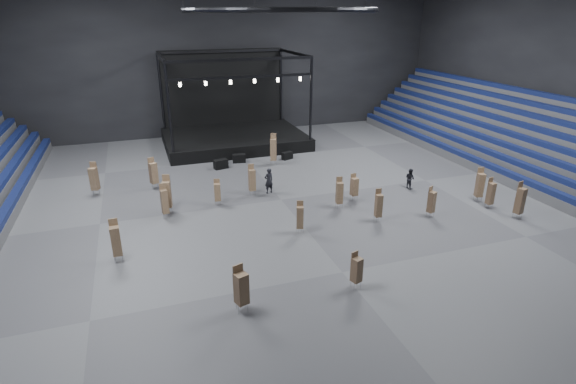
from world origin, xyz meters
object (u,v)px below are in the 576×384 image
object	(u,v)px
chair_stack_9	(164,201)
chair_stack_13	(300,217)
chair_stack_5	(167,194)
man_center	(269,181)
flight_case_right	(287,156)
chair_stack_6	(241,288)
stage	(233,130)
chair_stack_3	(252,179)
chair_stack_15	(273,149)
chair_stack_8	(431,201)
flight_case_left	(221,164)
chair_stack_4	(491,193)
chair_stack_10	(116,240)
chair_stack_0	(480,184)
chair_stack_7	(153,172)
chair_stack_14	(339,192)
chair_stack_17	(94,178)
chair_stack_1	(217,192)
chair_stack_16	(520,200)
chair_stack_11	(357,269)
flight_case_mid	(239,158)
crew_member	(410,178)
chair_stack_12	(354,186)

from	to	relation	value
chair_stack_9	chair_stack_13	bearing A→B (deg)	-43.12
chair_stack_5	man_center	bearing A→B (deg)	22.21
flight_case_right	chair_stack_9	size ratio (longest dim) A/B	0.42
chair_stack_6	stage	bearing A→B (deg)	59.16
chair_stack_3	chair_stack_15	size ratio (longest dim) A/B	0.84
chair_stack_8	chair_stack_15	xyz separation A→B (m)	(-6.72, 14.07, 0.34)
flight_case_left	chair_stack_4	bearing A→B (deg)	-42.29
chair_stack_5	chair_stack_10	size ratio (longest dim) A/B	1.07
chair_stack_0	chair_stack_6	bearing A→B (deg)	-145.06
chair_stack_8	chair_stack_7	bearing A→B (deg)	123.89
chair_stack_6	chair_stack_15	size ratio (longest dim) A/B	0.83
flight_case_right	chair_stack_0	xyz separation A→B (m)	(9.91, -14.09, 0.98)
chair_stack_14	chair_stack_17	distance (m)	18.29
stage	flight_case_left	distance (m)	8.30
chair_stack_3	chair_stack_8	bearing A→B (deg)	-38.14
chair_stack_4	chair_stack_10	bearing A→B (deg)	170.24
flight_case_right	chair_stack_1	xyz separation A→B (m)	(-8.18, -8.60, 0.70)
chair_stack_0	chair_stack_16	world-z (taller)	chair_stack_16
flight_case_right	chair_stack_11	distance (m)	21.44
chair_stack_11	chair_stack_17	world-z (taller)	chair_stack_17
chair_stack_13	chair_stack_1	bearing A→B (deg)	142.81
flight_case_left	chair_stack_14	xyz separation A→B (m)	(6.23, -11.22, 0.79)
chair_stack_5	chair_stack_14	size ratio (longest dim) A/B	1.19
flight_case_right	chair_stack_4	world-z (taller)	chair_stack_4
flight_case_mid	chair_stack_17	xyz separation A→B (m)	(-12.04, -4.18, 0.95)
chair_stack_9	chair_stack_14	bearing A→B (deg)	-21.40
chair_stack_3	chair_stack_9	bearing A→B (deg)	-164.22
chair_stack_9	chair_stack_5	bearing A→B (deg)	62.62
chair_stack_14	chair_stack_9	bearing A→B (deg)	179.91
chair_stack_13	man_center	distance (m)	7.03
flight_case_left	chair_stack_4	distance (m)	21.89
chair_stack_9	crew_member	world-z (taller)	chair_stack_9
chair_stack_7	man_center	xyz separation A→B (m)	(8.20, -3.85, -0.32)
chair_stack_15	crew_member	xyz separation A→B (m)	(8.39, -9.01, -0.66)
chair_stack_3	chair_stack_14	world-z (taller)	chair_stack_3
chair_stack_1	chair_stack_7	distance (m)	6.38
chair_stack_4	chair_stack_5	bearing A→B (deg)	154.97
chair_stack_6	chair_stack_12	xyz separation A→B (m)	(10.88, 10.21, -0.18)
flight_case_mid	chair_stack_4	size ratio (longest dim) A/B	0.51
chair_stack_0	flight_case_mid	bearing A→B (deg)	149.54
chair_stack_9	chair_stack_11	size ratio (longest dim) A/B	1.22
chair_stack_6	chair_stack_7	bearing A→B (deg)	80.03
chair_stack_3	flight_case_right	bearing A→B (deg)	52.95
flight_case_right	crew_member	size ratio (longest dim) A/B	0.64
chair_stack_9	man_center	distance (m)	8.10
flight_case_left	chair_stack_17	world-z (taller)	chair_stack_17
flight_case_left	chair_stack_3	distance (m)	7.00
flight_case_left	chair_stack_1	world-z (taller)	chair_stack_1
chair_stack_4	chair_stack_1	bearing A→B (deg)	151.49
chair_stack_3	chair_stack_6	distance (m)	14.21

